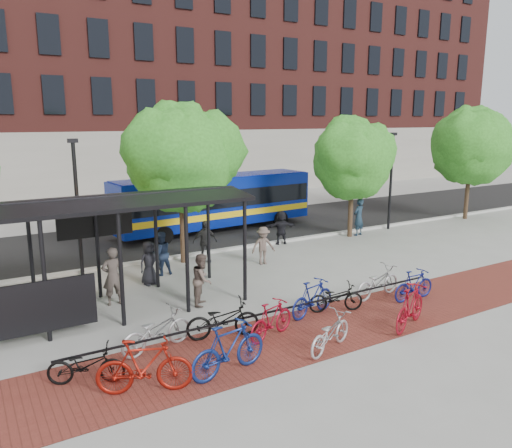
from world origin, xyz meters
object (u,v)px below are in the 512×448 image
lamp_post_left (77,204)px  bike_8 (336,297)px  tree_b (182,154)px  bike_11 (414,285)px  bike_1 (145,366)px  bike_3 (229,349)px  pedestrian_1 (113,276)px  bus_shelter (66,219)px  bike_2 (156,331)px  lamp_post_right (391,178)px  bike_10 (378,282)px  bike_7 (313,298)px  bus (215,200)px  bike_5 (272,320)px  pedestrian_2 (161,253)px  bike_9 (410,307)px  pedestrian_5 (281,227)px  pedestrian_0 (149,263)px  bike_4 (223,319)px  pedestrian_7 (359,217)px  tree_d (472,143)px  pedestrian_3 (263,246)px  pedestrian_8 (202,279)px  tree_c (353,156)px  bike_0 (86,365)px

lamp_post_left → bike_8: lamp_post_left is taller
tree_b → bike_11: (4.63, -8.03, -3.95)m
bike_1 → bike_3: size_ratio=0.99×
bike_3 → pedestrian_1: size_ratio=1.11×
bus_shelter → bike_2: 4.41m
bike_3 → bike_11: size_ratio=1.23×
bike_11 → lamp_post_right: bearing=-41.0°
bike_2 → bike_10: bike_2 is taller
bike_7 → bike_10: 2.81m
bus → bike_5: (-4.56, -12.69, -1.15)m
bike_7 → pedestrian_2: 6.64m
lamp_post_right → bike_9: size_ratio=2.50×
bike_11 → pedestrian_5: pedestrian_5 is taller
bike_7 → bike_8: (0.81, -0.11, -0.11)m
pedestrian_0 → bike_4: bearing=-98.8°
bike_2 → pedestrian_5: (8.90, 7.65, 0.26)m
lamp_post_left → pedestrian_7: 13.66m
pedestrian_5 → tree_d: bearing=-167.3°
bike_11 → pedestrian_3: (-2.05, 6.05, 0.26)m
tree_d → bike_7: tree_d is taller
bus → bike_8: 12.31m
bike_2 → bike_8: (5.63, -0.30, -0.08)m
pedestrian_7 → pedestrian_8: 11.90m
bike_2 → pedestrian_0: size_ratio=1.28×
bike_11 → pedestrian_0: (-6.86, 5.97, 0.28)m
pedestrian_8 → pedestrian_1: bearing=95.2°
tree_b → pedestrian_7: bearing=-0.4°
pedestrian_2 → pedestrian_3: bearing=166.6°
bike_7 → pedestrian_0: (-3.23, 5.32, 0.23)m
bus → pedestrian_7: bearing=-43.0°
bus_shelter → bike_1: (0.49, -5.20, -2.38)m
tree_c → bike_0: (-14.74, -7.97, -3.61)m
tree_d → bike_2: tree_d is taller
tree_c → tree_d: (9.01, 0.00, 0.42)m
bike_0 → pedestrian_2: 7.98m
tree_b → bike_10: 9.06m
tree_c → bike_2: 15.11m
pedestrian_8 → pedestrian_3: bearing=-18.8°
bike_11 → pedestrian_8: pedestrian_8 is taller
bus_shelter → bike_0: 4.89m
bike_9 → bike_5: bearing=46.7°
lamp_post_right → bike_9: lamp_post_right is taller
bike_8 → pedestrian_2: pedestrian_2 is taller
pedestrian_1 → pedestrian_2: bearing=-136.8°
pedestrian_3 → bus: bearing=90.4°
bus → pedestrian_1: (-7.54, -8.02, -0.73)m
bike_10 → pedestrian_0: (-6.04, 5.16, 0.26)m
lamp_post_right → bike_7: size_ratio=2.76×
pedestrian_3 → bike_3: bearing=-117.1°
bike_11 → bike_7: bearing=80.1°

